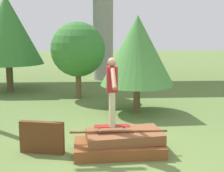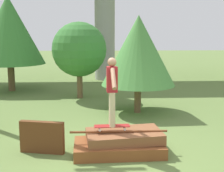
{
  "view_description": "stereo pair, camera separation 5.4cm",
  "coord_description": "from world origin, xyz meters",
  "px_view_note": "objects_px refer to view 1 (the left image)",
  "views": [
    {
      "loc": [
        -0.51,
        -6.34,
        2.54
      ],
      "look_at": [
        -0.14,
        0.07,
        1.45
      ],
      "focal_mm": 50.0,
      "sensor_mm": 36.0,
      "label": 1
    },
    {
      "loc": [
        -0.46,
        -6.35,
        2.54
      ],
      "look_at": [
        -0.14,
        0.07,
        1.45
      ],
      "focal_mm": 50.0,
      "sensor_mm": 36.0,
      "label": 2
    }
  ],
  "objects_px": {
    "skater": "(112,88)",
    "tree_mid_back": "(137,51)",
    "skateboard": "(112,126)",
    "tree_behind_right": "(7,30)",
    "tree_behind_left": "(78,50)"
  },
  "relations": [
    {
      "from": "tree_behind_left",
      "to": "tree_behind_right",
      "type": "relative_size",
      "value": 0.72
    },
    {
      "from": "tree_behind_right",
      "to": "tree_mid_back",
      "type": "distance_m",
      "value": 6.6
    },
    {
      "from": "skater",
      "to": "skateboard",
      "type": "bearing_deg",
      "value": -26.57
    },
    {
      "from": "skateboard",
      "to": "tree_behind_right",
      "type": "height_order",
      "value": "tree_behind_right"
    },
    {
      "from": "skater",
      "to": "tree_behind_right",
      "type": "relative_size",
      "value": 0.35
    },
    {
      "from": "skater",
      "to": "tree_behind_right",
      "type": "xyz_separation_m",
      "value": [
        -4.12,
        7.51,
        1.26
      ]
    },
    {
      "from": "tree_behind_left",
      "to": "tree_mid_back",
      "type": "bearing_deg",
      "value": -50.18
    },
    {
      "from": "skater",
      "to": "tree_mid_back",
      "type": "distance_m",
      "value": 3.58
    },
    {
      "from": "skateboard",
      "to": "tree_behind_right",
      "type": "relative_size",
      "value": 0.18
    },
    {
      "from": "skateboard",
      "to": "tree_behind_right",
      "type": "xyz_separation_m",
      "value": [
        -4.12,
        7.51,
        2.1
      ]
    },
    {
      "from": "skateboard",
      "to": "tree_mid_back",
      "type": "bearing_deg",
      "value": 73.61
    },
    {
      "from": "skateboard",
      "to": "tree_behind_left",
      "type": "bearing_deg",
      "value": 99.72
    },
    {
      "from": "skater",
      "to": "tree_mid_back",
      "type": "xyz_separation_m",
      "value": [
        1.0,
        3.39,
        0.58
      ]
    },
    {
      "from": "tree_behind_left",
      "to": "skateboard",
      "type": "bearing_deg",
      "value": -80.28
    },
    {
      "from": "skater",
      "to": "tree_behind_left",
      "type": "relative_size",
      "value": 0.49
    }
  ]
}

